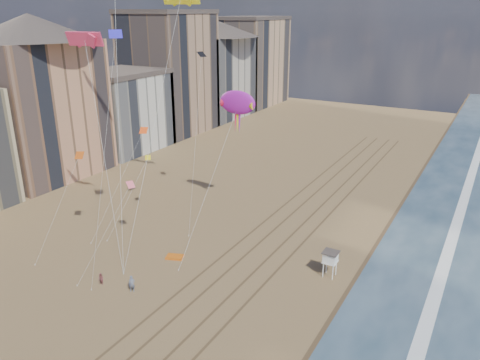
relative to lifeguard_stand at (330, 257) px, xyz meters
name	(u,v)px	position (x,y,z in m)	size (l,w,h in m)	color
wet_sand	(416,240)	(7.06, 14.41, -2.41)	(260.00, 260.00, 0.00)	#42301E
foam	(450,247)	(11.26, 14.41, -2.41)	(260.00, 260.00, 0.00)	white
tracks	(272,242)	(-9.39, 4.41, -2.40)	(7.68, 120.00, 0.01)	brown
buildings	(154,80)	(-57.68, 40.00, 11.14)	(34.72, 131.35, 29.00)	#C6B284
lifeguard_stand	(330,257)	(0.00, 0.00, 0.00)	(1.73, 1.73, 3.13)	white
grounded_kite	(175,257)	(-18.06, -5.43, -2.29)	(2.10, 1.34, 0.24)	orange
show_kite	(237,103)	(-17.56, 9.36, 14.50)	(4.99, 9.08, 23.32)	#AA1AA9
kite_flyer_a	(132,284)	(-17.66, -13.60, -1.47)	(0.69, 0.45, 1.89)	slate
kite_flyer_b	(101,279)	(-21.54, -14.33, -1.70)	(0.69, 0.54, 1.43)	#91494C
small_kites	(134,107)	(-25.77, -2.14, 15.06)	(9.89, 16.63, 18.89)	#312AE2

